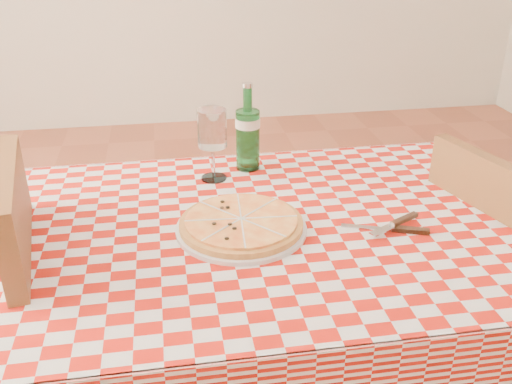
{
  "coord_description": "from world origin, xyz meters",
  "views": [
    {
      "loc": [
        -0.23,
        -1.18,
        1.44
      ],
      "look_at": [
        -0.02,
        0.06,
        0.82
      ],
      "focal_mm": 40.0,
      "sensor_mm": 36.0,
      "label": 1
    }
  ],
  "objects_px": {
    "dining_table": "(268,259)",
    "water_bottle": "(248,127)",
    "wine_glass": "(213,145)",
    "chair_near": "(498,280)",
    "pizza_plate": "(241,223)"
  },
  "relations": [
    {
      "from": "chair_near",
      "to": "pizza_plate",
      "type": "xyz_separation_m",
      "value": [
        -0.73,
        -0.02,
        0.27
      ]
    },
    {
      "from": "pizza_plate",
      "to": "wine_glass",
      "type": "bearing_deg",
      "value": 96.56
    },
    {
      "from": "dining_table",
      "to": "pizza_plate",
      "type": "height_order",
      "value": "pizza_plate"
    },
    {
      "from": "water_bottle",
      "to": "dining_table",
      "type": "bearing_deg",
      "value": -90.58
    },
    {
      "from": "pizza_plate",
      "to": "wine_glass",
      "type": "xyz_separation_m",
      "value": [
        -0.03,
        0.3,
        0.08
      ]
    },
    {
      "from": "dining_table",
      "to": "water_bottle",
      "type": "xyz_separation_m",
      "value": [
        0.0,
        0.34,
        0.23
      ]
    },
    {
      "from": "dining_table",
      "to": "chair_near",
      "type": "distance_m",
      "value": 0.67
    },
    {
      "from": "wine_glass",
      "to": "pizza_plate",
      "type": "bearing_deg",
      "value": -83.44
    },
    {
      "from": "dining_table",
      "to": "pizza_plate",
      "type": "xyz_separation_m",
      "value": [
        -0.07,
        -0.02,
        0.12
      ]
    },
    {
      "from": "pizza_plate",
      "to": "water_bottle",
      "type": "relative_size",
      "value": 1.21
    },
    {
      "from": "dining_table",
      "to": "chair_near",
      "type": "relative_size",
      "value": 1.34
    },
    {
      "from": "chair_near",
      "to": "pizza_plate",
      "type": "distance_m",
      "value": 0.77
    },
    {
      "from": "dining_table",
      "to": "pizza_plate",
      "type": "distance_m",
      "value": 0.14
    },
    {
      "from": "pizza_plate",
      "to": "wine_glass",
      "type": "height_order",
      "value": "wine_glass"
    },
    {
      "from": "water_bottle",
      "to": "wine_glass",
      "type": "bearing_deg",
      "value": -151.38
    }
  ]
}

